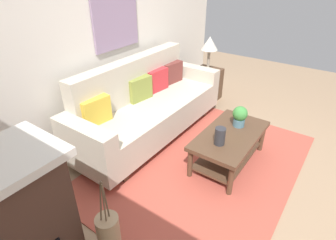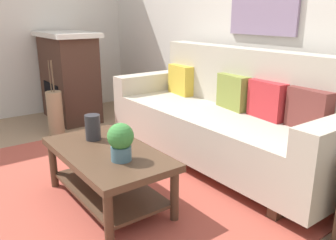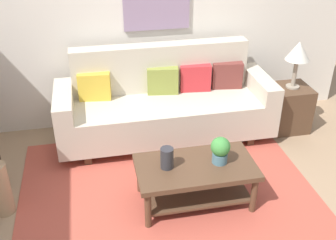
{
  "view_description": "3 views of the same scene",
  "coord_description": "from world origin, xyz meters",
  "px_view_note": "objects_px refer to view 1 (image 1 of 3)",
  "views": [
    {
      "loc": [
        -2.4,
        -0.71,
        2.18
      ],
      "look_at": [
        0.01,
        1.0,
        0.47
      ],
      "focal_mm": 29.04,
      "sensor_mm": 36.0,
      "label": 1
    },
    {
      "loc": [
        2.4,
        -0.8,
        1.38
      ],
      "look_at": [
        0.13,
        0.88,
        0.52
      ],
      "focal_mm": 37.35,
      "sensor_mm": 36.0,
      "label": 2
    },
    {
      "loc": [
        -0.63,
        -2.65,
        2.63
      ],
      "look_at": [
        0.1,
        0.89,
        0.56
      ],
      "focal_mm": 43.32,
      "sensor_mm": 36.0,
      "label": 3
    }
  ],
  "objects_px": {
    "throw_pillow_maroon": "(172,73)",
    "tabletop_vase": "(220,136)",
    "coffee_table": "(229,142)",
    "table_lamp": "(210,45)",
    "couch": "(148,107)",
    "throw_pillow_crimson": "(157,80)",
    "throw_pillow_olive": "(140,89)",
    "throw_pillow_mustard": "(96,111)",
    "potted_plant_tabletop": "(240,116)",
    "framed_painting": "(116,18)",
    "fireplace": "(0,239)",
    "side_table": "(207,84)"
  },
  "relations": [
    {
      "from": "throw_pillow_maroon",
      "to": "tabletop_vase",
      "type": "distance_m",
      "value": 1.68
    },
    {
      "from": "coffee_table",
      "to": "table_lamp",
      "type": "height_order",
      "value": "table_lamp"
    },
    {
      "from": "couch",
      "to": "coffee_table",
      "type": "xyz_separation_m",
      "value": [
        0.04,
        -1.23,
        -0.12
      ]
    },
    {
      "from": "throw_pillow_crimson",
      "to": "table_lamp",
      "type": "bearing_deg",
      "value": -11.75
    },
    {
      "from": "couch",
      "to": "throw_pillow_olive",
      "type": "height_order",
      "value": "couch"
    },
    {
      "from": "throw_pillow_mustard",
      "to": "throw_pillow_maroon",
      "type": "bearing_deg",
      "value": 0.0
    },
    {
      "from": "tabletop_vase",
      "to": "throw_pillow_mustard",
      "type": "bearing_deg",
      "value": 113.07
    },
    {
      "from": "tabletop_vase",
      "to": "potted_plant_tabletop",
      "type": "relative_size",
      "value": 0.77
    },
    {
      "from": "couch",
      "to": "potted_plant_tabletop",
      "type": "xyz_separation_m",
      "value": [
        0.27,
        -1.23,
        0.14
      ]
    },
    {
      "from": "throw_pillow_mustard",
      "to": "framed_painting",
      "type": "xyz_separation_m",
      "value": [
        0.79,
        0.34,
        0.89
      ]
    },
    {
      "from": "fireplace",
      "to": "couch",
      "type": "bearing_deg",
      "value": 14.64
    },
    {
      "from": "throw_pillow_crimson",
      "to": "tabletop_vase",
      "type": "relative_size",
      "value": 1.79
    },
    {
      "from": "throw_pillow_mustard",
      "to": "throw_pillow_olive",
      "type": "distance_m",
      "value": 0.79
    },
    {
      "from": "throw_pillow_maroon",
      "to": "couch",
      "type": "bearing_deg",
      "value": -171.06
    },
    {
      "from": "couch",
      "to": "potted_plant_tabletop",
      "type": "distance_m",
      "value": 1.27
    },
    {
      "from": "throw_pillow_maroon",
      "to": "side_table",
      "type": "height_order",
      "value": "throw_pillow_maroon"
    },
    {
      "from": "potted_plant_tabletop",
      "to": "fireplace",
      "type": "height_order",
      "value": "fireplace"
    },
    {
      "from": "coffee_table",
      "to": "fireplace",
      "type": "distance_m",
      "value": 2.43
    },
    {
      "from": "tabletop_vase",
      "to": "potted_plant_tabletop",
      "type": "height_order",
      "value": "potted_plant_tabletop"
    },
    {
      "from": "throw_pillow_mustard",
      "to": "throw_pillow_maroon",
      "type": "xyz_separation_m",
      "value": [
        1.58,
        0.0,
        0.0
      ]
    },
    {
      "from": "table_lamp",
      "to": "coffee_table",
      "type": "bearing_deg",
      "value": -143.31
    },
    {
      "from": "couch",
      "to": "fireplace",
      "type": "relative_size",
      "value": 2.13
    },
    {
      "from": "throw_pillow_olive",
      "to": "fireplace",
      "type": "relative_size",
      "value": 0.31
    },
    {
      "from": "throw_pillow_crimson",
      "to": "table_lamp",
      "type": "distance_m",
      "value": 1.21
    },
    {
      "from": "throw_pillow_olive",
      "to": "tabletop_vase",
      "type": "distance_m",
      "value": 1.36
    },
    {
      "from": "throw_pillow_crimson",
      "to": "framed_painting",
      "type": "relative_size",
      "value": 0.47
    },
    {
      "from": "throw_pillow_mustard",
      "to": "tabletop_vase",
      "type": "relative_size",
      "value": 1.79
    },
    {
      "from": "framed_painting",
      "to": "tabletop_vase",
      "type": "bearing_deg",
      "value": -97.55
    },
    {
      "from": "fireplace",
      "to": "coffee_table",
      "type": "bearing_deg",
      "value": -15.15
    },
    {
      "from": "throw_pillow_olive",
      "to": "throw_pillow_maroon",
      "type": "relative_size",
      "value": 1.0
    },
    {
      "from": "tabletop_vase",
      "to": "potted_plant_tabletop",
      "type": "distance_m",
      "value": 0.49
    },
    {
      "from": "fireplace",
      "to": "throw_pillow_olive",
      "type": "bearing_deg",
      "value": 17.52
    },
    {
      "from": "couch",
      "to": "throw_pillow_mustard",
      "type": "distance_m",
      "value": 0.84
    },
    {
      "from": "throw_pillow_crimson",
      "to": "throw_pillow_olive",
      "type": "bearing_deg",
      "value": 180.0
    },
    {
      "from": "coffee_table",
      "to": "tabletop_vase",
      "type": "distance_m",
      "value": 0.34
    },
    {
      "from": "throw_pillow_maroon",
      "to": "table_lamp",
      "type": "xyz_separation_m",
      "value": [
        0.75,
        -0.24,
        0.31
      ]
    },
    {
      "from": "coffee_table",
      "to": "table_lamp",
      "type": "xyz_separation_m",
      "value": [
        1.49,
        1.11,
        0.68
      ]
    },
    {
      "from": "potted_plant_tabletop",
      "to": "fireplace",
      "type": "xyz_separation_m",
      "value": [
        -2.55,
        0.63,
        0.02
      ]
    },
    {
      "from": "throw_pillow_mustard",
      "to": "throw_pillow_olive",
      "type": "height_order",
      "value": "same"
    },
    {
      "from": "throw_pillow_mustard",
      "to": "fireplace",
      "type": "height_order",
      "value": "fireplace"
    },
    {
      "from": "throw_pillow_mustard",
      "to": "coffee_table",
      "type": "xyz_separation_m",
      "value": [
        0.83,
        -1.35,
        -0.37
      ]
    },
    {
      "from": "couch",
      "to": "tabletop_vase",
      "type": "bearing_deg",
      "value": -100.41
    },
    {
      "from": "potted_plant_tabletop",
      "to": "table_lamp",
      "type": "distance_m",
      "value": 1.74
    },
    {
      "from": "side_table",
      "to": "fireplace",
      "type": "bearing_deg",
      "value": -172.8
    },
    {
      "from": "throw_pillow_mustard",
      "to": "throw_pillow_crimson",
      "type": "distance_m",
      "value": 1.18
    },
    {
      "from": "throw_pillow_maroon",
      "to": "coffee_table",
      "type": "bearing_deg",
      "value": -118.85
    },
    {
      "from": "side_table",
      "to": "table_lamp",
      "type": "relative_size",
      "value": 0.98
    },
    {
      "from": "couch",
      "to": "throw_pillow_maroon",
      "type": "distance_m",
      "value": 0.84
    },
    {
      "from": "throw_pillow_olive",
      "to": "throw_pillow_crimson",
      "type": "relative_size",
      "value": 1.0
    },
    {
      "from": "coffee_table",
      "to": "table_lamp",
      "type": "bearing_deg",
      "value": 36.69
    }
  ]
}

